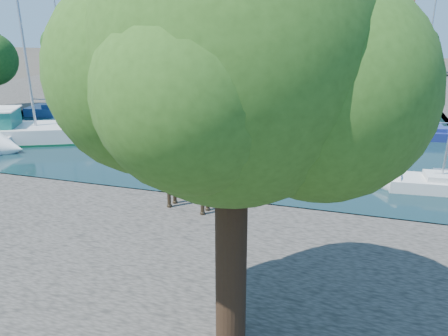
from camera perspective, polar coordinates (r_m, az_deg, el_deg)
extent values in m
plane|color=#38332B|center=(22.62, -11.64, -3.76)|extent=(160.00, 160.00, 0.00)
cube|color=black|center=(44.30, 2.69, 8.28)|extent=(38.00, 50.00, 0.08)
cube|color=#544F49|center=(17.34, -22.45, -11.75)|extent=(50.00, 14.00, 0.50)
cube|color=#544F49|center=(75.41, 8.51, 13.03)|extent=(60.00, 16.00, 0.50)
cube|color=#544F49|center=(55.52, -23.64, 9.24)|extent=(14.00, 52.00, 0.50)
cylinder|color=#332114|center=(11.11, 0.93, -10.68)|extent=(0.80, 0.80, 5.50)
sphere|color=#294E16|center=(9.62, 1.09, 14.03)|extent=(6.40, 6.40, 6.40)
sphere|color=#294E16|center=(9.70, 12.72, 9.79)|extent=(4.80, 4.80, 4.80)
sphere|color=#294E16|center=(9.89, -9.67, 12.06)|extent=(4.48, 4.48, 4.48)
cube|color=#997353|center=(81.29, -8.34, 17.59)|extent=(5.39, 9.00, 11.00)
cube|color=black|center=(77.22, -9.75, 17.41)|extent=(4.40, 0.05, 8.25)
cube|color=beige|center=(79.03, -4.18, 18.22)|extent=(5.88, 9.00, 12.50)
cube|color=black|center=(74.83, -5.41, 18.10)|extent=(4.80, 0.05, 9.38)
cube|color=silver|center=(77.09, 0.60, 17.49)|extent=(6.37, 9.00, 10.50)
cube|color=black|center=(72.78, -0.38, 17.35)|extent=(5.20, 0.05, 7.88)
cube|color=brown|center=(75.58, 5.62, 18.30)|extent=(5.39, 9.00, 13.00)
cube|color=black|center=(71.18, 4.91, 18.23)|extent=(4.40, 0.05, 9.75)
cube|color=tan|center=(74.72, 10.34, 17.50)|extent=(5.88, 9.00, 11.50)
cube|color=black|center=(70.28, 9.93, 17.39)|extent=(4.80, 0.05, 8.62)
cube|color=#BEB5A2|center=(74.31, 15.57, 17.30)|extent=(6.37, 9.00, 12.00)
cube|color=black|center=(69.83, 15.48, 17.19)|extent=(5.20, 0.05, 9.00)
cube|color=brown|center=(74.49, 20.70, 16.20)|extent=(5.39, 9.00, 10.50)
cube|color=black|center=(70.02, 20.94, 16.02)|extent=(4.40, 0.05, 7.88)
cylinder|color=#332114|center=(76.12, -9.21, 14.46)|extent=(0.50, 0.50, 3.20)
sphere|color=#143B11|center=(75.90, -9.35, 16.92)|extent=(5.60, 5.60, 5.60)
sphere|color=#143B11|center=(75.51, -8.02, 16.55)|extent=(4.20, 4.20, 4.20)
sphere|color=#143B11|center=(76.22, -10.56, 16.66)|extent=(3.92, 3.92, 3.92)
cylinder|color=#332114|center=(73.13, -3.32, 14.46)|extent=(0.50, 0.50, 3.20)
sphere|color=#143B11|center=(72.90, -3.37, 16.94)|extent=(5.20, 5.20, 5.20)
sphere|color=#143B11|center=(72.71, -2.07, 16.54)|extent=(3.90, 3.90, 3.90)
sphere|color=#143B11|center=(73.02, -4.58, 16.71)|extent=(3.64, 3.64, 3.64)
cylinder|color=#332114|center=(70.91, 2.99, 14.30)|extent=(0.50, 0.50, 3.20)
sphere|color=#143B11|center=(70.66, 3.04, 17.05)|extent=(6.00, 6.00, 6.00)
sphere|color=#143B11|center=(70.60, 4.58, 16.52)|extent=(4.50, 4.50, 4.50)
sphere|color=#143B11|center=(70.68, 1.60, 16.82)|extent=(4.20, 4.20, 4.20)
cylinder|color=#332114|center=(69.54, 9.62, 13.95)|extent=(0.50, 0.50, 3.20)
sphere|color=#143B11|center=(69.30, 9.78, 16.60)|extent=(5.40, 5.40, 5.40)
sphere|color=#143B11|center=(69.46, 11.16, 16.08)|extent=(4.05, 4.05, 4.05)
sphere|color=#143B11|center=(69.11, 8.45, 16.43)|extent=(3.78, 3.78, 3.78)
cylinder|color=#332114|center=(69.09, 16.39, 13.41)|extent=(0.50, 0.50, 3.20)
sphere|color=#143B11|center=(68.84, 16.67, 16.16)|extent=(5.80, 5.80, 5.80)
sphere|color=#143B11|center=(69.19, 18.11, 15.55)|extent=(4.35, 4.35, 4.35)
sphere|color=#143B11|center=(68.47, 15.26, 16.03)|extent=(4.06, 4.06, 4.06)
cylinder|color=#332114|center=(69.55, 23.13, 12.69)|extent=(0.50, 0.50, 3.20)
sphere|color=#143B11|center=(69.32, 23.50, 15.26)|extent=(5.20, 5.20, 5.20)
sphere|color=#143B11|center=(69.84, 24.71, 14.69)|extent=(3.90, 3.90, 3.90)
sphere|color=#143B11|center=(68.78, 22.29, 15.18)|extent=(3.64, 3.64, 3.64)
cylinder|color=#332114|center=(56.62, -18.96, 12.00)|extent=(0.54, 0.54, 3.40)
sphere|color=#143B11|center=(56.32, -19.35, 15.39)|extent=(5.60, 5.60, 5.60)
sphere|color=#143B11|center=(55.67, -17.63, 14.95)|extent=(4.20, 4.20, 4.20)
sphere|color=#143B11|center=(56.90, -20.87, 14.97)|extent=(3.92, 3.92, 3.92)
cylinder|color=#35291A|center=(19.63, -7.27, -2.05)|extent=(0.17, 0.17, 2.26)
cylinder|color=#35291A|center=(19.99, -6.53, -1.60)|extent=(0.17, 0.17, 2.26)
cylinder|color=#35291A|center=(18.79, -2.86, -2.93)|extent=(0.17, 0.17, 2.26)
cylinder|color=#35291A|center=(19.17, -2.18, -2.44)|extent=(0.17, 0.17, 2.26)
cube|color=#35291A|center=(18.84, -4.74, 1.98)|extent=(2.26, 0.98, 1.32)
cylinder|color=#35291A|center=(19.30, -8.99, 6.78)|extent=(1.48, 0.58, 2.34)
cube|color=#35291A|center=(19.54, -11.07, 10.24)|extent=(0.65, 0.30, 0.36)
cube|color=silver|center=(34.32, -25.24, 4.27)|extent=(10.85, 6.96, 1.44)
cylinder|color=#B2B2B7|center=(33.05, -24.68, 14.32)|extent=(0.18, 0.18, 11.06)
cube|color=navy|center=(41.67, -19.72, 7.13)|extent=(7.38, 3.27, 0.95)
cube|color=navy|center=(41.61, -19.77, 7.56)|extent=(3.30, 2.08, 0.53)
cylinder|color=#B2B2B7|center=(40.96, -20.57, 14.15)|extent=(0.13, 0.13, 9.75)
cube|color=white|center=(44.92, -16.36, 8.28)|extent=(5.47, 2.41, 0.86)
cube|color=white|center=(44.86, -16.40, 8.63)|extent=(2.44, 1.54, 0.48)
cylinder|color=#B2B2B7|center=(44.23, -17.05, 15.09)|extent=(0.11, 0.11, 10.25)
cube|color=silver|center=(61.15, -5.34, 11.93)|extent=(6.70, 3.36, 1.00)
cube|color=silver|center=(61.11, -5.35, 12.23)|extent=(3.04, 2.05, 0.55)
cylinder|color=#B2B2B7|center=(60.71, -5.47, 15.99)|extent=(0.13, 0.13, 8.13)
cube|color=white|center=(63.60, -7.21, 12.16)|extent=(6.40, 3.78, 1.00)
cube|color=white|center=(63.55, -7.23, 12.46)|extent=(2.96, 2.19, 0.55)
cylinder|color=#B2B2B7|center=(63.11, -7.44, 17.22)|extent=(0.13, 0.13, 10.67)
cube|color=silver|center=(25.28, 26.46, -1.77)|extent=(5.37, 2.24, 0.81)
cube|color=silver|center=(25.19, 26.55, -1.20)|extent=(2.39, 1.46, 0.45)
cube|color=navy|center=(35.28, 23.76, 4.33)|extent=(7.06, 3.28, 0.80)
cube|color=navy|center=(35.22, 23.82, 4.75)|extent=(3.17, 2.05, 0.44)
cylinder|color=#B2B2B7|center=(34.42, 24.94, 12.45)|extent=(0.11, 0.11, 9.67)
cube|color=white|center=(44.54, 18.49, 7.99)|extent=(5.41, 3.61, 0.89)
cube|color=white|center=(44.48, 18.54, 8.36)|extent=(2.55, 2.01, 0.50)
cylinder|color=#B2B2B7|center=(43.91, 19.16, 13.85)|extent=(0.12, 0.12, 8.70)
cube|color=white|center=(60.60, 20.81, 10.68)|extent=(6.70, 3.61, 1.00)
cube|color=white|center=(60.56, 20.85, 11.00)|extent=(3.06, 2.15, 0.56)
cylinder|color=#B2B2B7|center=(60.17, 21.31, 14.66)|extent=(0.13, 0.13, 7.93)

